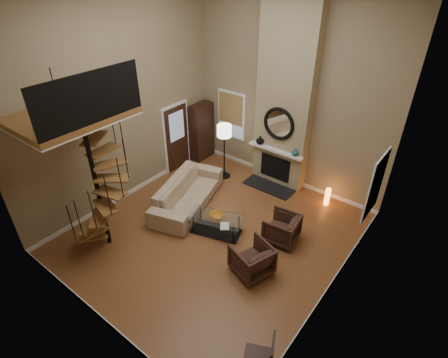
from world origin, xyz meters
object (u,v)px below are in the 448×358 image
Objects in this scene: floor_lamp at (224,135)px; armchair_near at (284,229)px; side_chair at (264,358)px; coffee_table at (216,223)px; accent_lamp at (327,197)px; hutch at (201,131)px; sofa at (188,192)px; armchair_far at (254,261)px.

armchair_near is at bearing -26.22° from floor_lamp.
side_chair is at bearing -46.46° from floor_lamp.
coffee_table is (-1.48, -0.75, -0.07)m from armchair_near.
armchair_near is 2.04m from accent_lamp.
hutch reaches higher than armchair_near.
sofa reaches higher than coffee_table.
armchair_near is (2.82, 0.33, -0.04)m from sofa.
sofa is at bearing -90.49° from armchair_far.
sofa is at bearing -142.17° from accent_lamp.
armchair_near is 0.77× the size of side_chair.
floor_lamp reaches higher than sofa.
hutch is 2.76m from sofa.
hutch is 3.62× the size of accent_lamp.
accent_lamp is (3.03, 2.35, -0.15)m from sofa.
sofa is 3.47× the size of armchair_near.
hutch is at bearing -108.74° from armchair_far.
floor_lamp is (-1.45, 2.19, 1.13)m from coffee_table.
floor_lamp is at bearing -122.79° from armchair_near.
floor_lamp is at bearing -13.74° from sofa.
side_chair is at bearing -77.16° from accent_lamp.
hutch is 2.35× the size of armchair_far.
armchair_near is 1.49× the size of accent_lamp.
floor_lamp reaches higher than armchair_far.
floor_lamp is at bearing 133.54° from side_chair.
side_chair reaches higher than coffee_table.
hutch is 3.94m from coffee_table.
side_chair reaches higher than sofa.
armchair_near is at bearing -161.36° from armchair_far.
sofa is 5.02m from side_chair.
floor_lamp is at bearing -114.57° from armchair_far.
coffee_table is (-1.48, 0.55, -0.07)m from armchair_far.
hutch is 7.57m from side_chair.
hutch is at bearing 159.16° from floor_lamp.
side_chair is (2.85, -2.33, 0.24)m from coffee_table.
floor_lamp is 1.77× the size of side_chair.
armchair_near is 3.37m from side_chair.
armchair_far is 0.80× the size of side_chair.
armchair_near is 1.30m from armchair_far.
side_chair is (1.16, -5.10, 0.28)m from accent_lamp.
armchair_far reaches higher than armchair_near.
armchair_far is at bearing -43.14° from floor_lamp.
armchair_near reaches higher than coffee_table.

